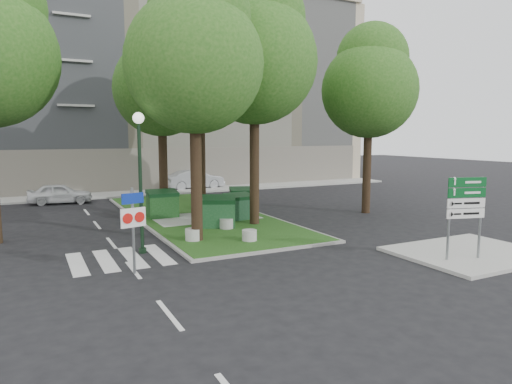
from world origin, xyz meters
TOP-DOWN VIEW (x-y plane):
  - ground at (0.00, 0.00)m, footprint 120.00×120.00m
  - median_island at (0.50, 8.00)m, footprint 6.00×16.00m
  - median_kerb at (0.50, 8.00)m, footprint 6.30×16.30m
  - sidewalk_corner at (6.50, -3.50)m, footprint 5.00×4.00m
  - building_sidewalk at (0.00, 18.50)m, footprint 42.00×3.00m
  - zebra_crossing at (-3.75, 1.50)m, footprint 5.00×3.00m
  - apartment_building at (0.00, 26.00)m, footprint 41.00×12.00m
  - tree_median_near_left at (-1.41, 2.56)m, footprint 5.20×5.20m
  - tree_median_near_right at (2.09, 4.56)m, footprint 5.60×5.60m
  - tree_median_mid at (-0.91, 9.06)m, footprint 4.80×4.80m
  - tree_median_far at (2.29, 12.06)m, footprint 5.80×5.80m
  - tree_street_right at (9.09, 5.06)m, footprint 5.00×5.00m
  - dumpster_a at (-1.36, 8.01)m, footprint 1.51×1.08m
  - dumpster_b at (0.24, 4.56)m, footprint 1.81×1.58m
  - dumpster_c at (1.84, 5.85)m, footprint 1.47×1.12m
  - dumpster_d at (3.00, 7.84)m, footprint 1.62×1.33m
  - bollard_left at (-1.64, 2.56)m, footprint 0.63×0.63m
  - bollard_right at (0.40, 4.05)m, footprint 0.62×0.62m
  - bollard_mid at (0.28, 1.52)m, footprint 0.58×0.58m
  - litter_bin at (3.20, 9.00)m, footprint 0.38×0.38m
  - street_lamp at (-3.75, 1.96)m, footprint 0.40×0.40m
  - traffic_sign_pole at (-4.54, -0.43)m, footprint 0.78×0.23m
  - directional_sign at (5.44, -4.03)m, footprint 1.31×0.42m
  - car_white at (-5.54, 16.02)m, footprint 3.85×1.98m
  - car_silver at (4.30, 19.50)m, footprint 4.69×1.92m

SIDE VIEW (x-z plane):
  - ground at x=0.00m, z-range 0.00..0.00m
  - zebra_crossing at x=-3.75m, z-range 0.00..0.01m
  - median_kerb at x=0.50m, z-range 0.00..0.10m
  - median_island at x=0.50m, z-range 0.00..0.12m
  - sidewalk_corner at x=6.50m, z-range 0.00..0.12m
  - building_sidewalk at x=0.00m, z-range 0.00..0.12m
  - bollard_mid at x=0.28m, z-range 0.12..0.53m
  - bollard_right at x=0.40m, z-range 0.12..0.56m
  - bollard_left at x=-1.64m, z-range 0.12..0.57m
  - litter_bin at x=3.20m, z-range 0.12..0.78m
  - car_white at x=-5.54m, z-range 0.00..1.25m
  - dumpster_c at x=1.84m, z-range 0.09..1.36m
  - dumpster_d at x=3.00m, z-range 0.09..1.39m
  - car_silver at x=4.30m, z-range 0.00..1.51m
  - dumpster_a at x=-1.36m, z-range 0.09..1.47m
  - dumpster_b at x=0.24m, z-range 0.09..1.49m
  - traffic_sign_pole at x=-4.54m, z-range 0.37..3.01m
  - directional_sign at x=5.44m, z-range 0.57..3.27m
  - street_lamp at x=-3.75m, z-range 0.64..5.61m
  - tree_median_mid at x=-0.91m, z-range 1.98..11.97m
  - tree_street_right at x=9.09m, z-range 1.95..12.02m
  - tree_median_near_left at x=-1.41m, z-range 2.05..12.58m
  - tree_median_near_right at x=2.09m, z-range 2.26..13.72m
  - apartment_building at x=0.00m, z-range 0.00..16.00m
  - tree_median_far at x=2.29m, z-range 2.36..14.28m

